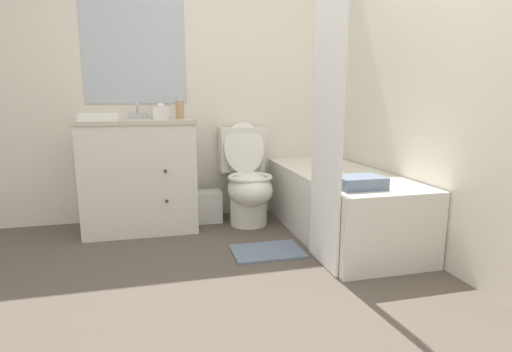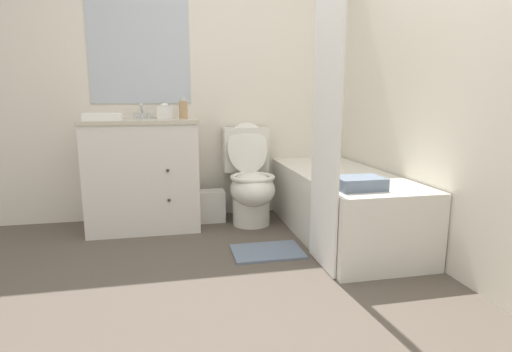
{
  "view_description": "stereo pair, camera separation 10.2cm",
  "coord_description": "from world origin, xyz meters",
  "px_view_note": "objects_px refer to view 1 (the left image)",
  "views": [
    {
      "loc": [
        -0.56,
        -1.77,
        1.04
      ],
      "look_at": [
        0.08,
        0.8,
        0.53
      ],
      "focal_mm": 28.0,
      "sensor_mm": 36.0,
      "label": 1
    },
    {
      "loc": [
        -0.46,
        -1.79,
        1.04
      ],
      "look_at": [
        0.08,
        0.8,
        0.53
      ],
      "focal_mm": 28.0,
      "sensor_mm": 36.0,
      "label": 2
    }
  ],
  "objects_px": {
    "bathtub": "(338,203)",
    "bath_mat": "(267,251)",
    "soap_dispenser": "(180,109)",
    "sink_faucet": "(138,114)",
    "toilet": "(247,181)",
    "wastebasket": "(209,206)",
    "tissue_box": "(161,112)",
    "vanity_cabinet": "(140,174)",
    "hand_towel_folded": "(99,117)",
    "bath_towel_folded": "(360,182)"
  },
  "relations": [
    {
      "from": "bathtub",
      "to": "sink_faucet",
      "type": "bearing_deg",
      "value": 154.85
    },
    {
      "from": "vanity_cabinet",
      "to": "soap_dispenser",
      "type": "relative_size",
      "value": 5.19
    },
    {
      "from": "wastebasket",
      "to": "bath_mat",
      "type": "distance_m",
      "value": 0.89
    },
    {
      "from": "tissue_box",
      "to": "bathtub",
      "type": "bearing_deg",
      "value": -26.27
    },
    {
      "from": "sink_faucet",
      "to": "toilet",
      "type": "bearing_deg",
      "value": -15.45
    },
    {
      "from": "vanity_cabinet",
      "to": "bath_towel_folded",
      "type": "height_order",
      "value": "vanity_cabinet"
    },
    {
      "from": "vanity_cabinet",
      "to": "hand_towel_folded",
      "type": "distance_m",
      "value": 0.55
    },
    {
      "from": "bathtub",
      "to": "wastebasket",
      "type": "distance_m",
      "value": 1.11
    },
    {
      "from": "tissue_box",
      "to": "hand_towel_folded",
      "type": "xyz_separation_m",
      "value": [
        -0.45,
        -0.25,
        -0.02
      ]
    },
    {
      "from": "tissue_box",
      "to": "bath_towel_folded",
      "type": "bearing_deg",
      "value": -45.65
    },
    {
      "from": "toilet",
      "to": "bath_mat",
      "type": "distance_m",
      "value": 0.79
    },
    {
      "from": "vanity_cabinet",
      "to": "tissue_box",
      "type": "relative_size",
      "value": 6.89
    },
    {
      "from": "vanity_cabinet",
      "to": "soap_dispenser",
      "type": "height_order",
      "value": "soap_dispenser"
    },
    {
      "from": "toilet",
      "to": "tissue_box",
      "type": "relative_size",
      "value": 6.6
    },
    {
      "from": "sink_faucet",
      "to": "wastebasket",
      "type": "xyz_separation_m",
      "value": [
        0.55,
        -0.12,
        -0.79
      ]
    },
    {
      "from": "soap_dispenser",
      "to": "toilet",
      "type": "bearing_deg",
      "value": -8.18
    },
    {
      "from": "vanity_cabinet",
      "to": "hand_towel_folded",
      "type": "bearing_deg",
      "value": -153.25
    },
    {
      "from": "bath_mat",
      "to": "vanity_cabinet",
      "type": "bearing_deg",
      "value": 137.83
    },
    {
      "from": "toilet",
      "to": "hand_towel_folded",
      "type": "relative_size",
      "value": 3.15
    },
    {
      "from": "bathtub",
      "to": "toilet",
      "type": "bearing_deg",
      "value": 143.54
    },
    {
      "from": "hand_towel_folded",
      "to": "toilet",
      "type": "bearing_deg",
      "value": 3.32
    },
    {
      "from": "toilet",
      "to": "hand_towel_folded",
      "type": "xyz_separation_m",
      "value": [
        -1.14,
        -0.07,
        0.55
      ]
    },
    {
      "from": "sink_faucet",
      "to": "wastebasket",
      "type": "bearing_deg",
      "value": -12.23
    },
    {
      "from": "tissue_box",
      "to": "bath_mat",
      "type": "xyz_separation_m",
      "value": [
        0.66,
        -0.89,
        -0.93
      ]
    },
    {
      "from": "sink_faucet",
      "to": "toilet",
      "type": "xyz_separation_m",
      "value": [
        0.87,
        -0.24,
        -0.56
      ]
    },
    {
      "from": "vanity_cabinet",
      "to": "toilet",
      "type": "relative_size",
      "value": 1.04
    },
    {
      "from": "vanity_cabinet",
      "to": "bath_mat",
      "type": "xyz_separation_m",
      "value": [
        0.85,
        -0.77,
        -0.45
      ]
    },
    {
      "from": "wastebasket",
      "to": "bath_mat",
      "type": "height_order",
      "value": "wastebasket"
    },
    {
      "from": "hand_towel_folded",
      "to": "bath_towel_folded",
      "type": "height_order",
      "value": "hand_towel_folded"
    },
    {
      "from": "bath_mat",
      "to": "bathtub",
      "type": "bearing_deg",
      "value": 20.78
    },
    {
      "from": "soap_dispenser",
      "to": "bath_mat",
      "type": "height_order",
      "value": "soap_dispenser"
    },
    {
      "from": "sink_faucet",
      "to": "bathtub",
      "type": "xyz_separation_m",
      "value": [
        1.49,
        -0.7,
        -0.67
      ]
    },
    {
      "from": "sink_faucet",
      "to": "toilet",
      "type": "distance_m",
      "value": 1.06
    },
    {
      "from": "soap_dispenser",
      "to": "hand_towel_folded",
      "type": "distance_m",
      "value": 0.62
    },
    {
      "from": "tissue_box",
      "to": "bath_towel_folded",
      "type": "distance_m",
      "value": 1.73
    },
    {
      "from": "bath_mat",
      "to": "bath_towel_folded",
      "type": "bearing_deg",
      "value": -31.58
    },
    {
      "from": "wastebasket",
      "to": "hand_towel_folded",
      "type": "bearing_deg",
      "value": -167.16
    },
    {
      "from": "bathtub",
      "to": "tissue_box",
      "type": "distance_m",
      "value": 1.61
    },
    {
      "from": "toilet",
      "to": "bath_towel_folded",
      "type": "xyz_separation_m",
      "value": [
        0.49,
        -1.02,
        0.17
      ]
    },
    {
      "from": "soap_dispenser",
      "to": "hand_towel_folded",
      "type": "xyz_separation_m",
      "value": [
        -0.6,
        -0.14,
        -0.05
      ]
    },
    {
      "from": "sink_faucet",
      "to": "bath_mat",
      "type": "xyz_separation_m",
      "value": [
        0.85,
        -0.94,
        -0.92
      ]
    },
    {
      "from": "toilet",
      "to": "hand_towel_folded",
      "type": "distance_m",
      "value": 1.26
    },
    {
      "from": "sink_faucet",
      "to": "bath_towel_folded",
      "type": "height_order",
      "value": "sink_faucet"
    },
    {
      "from": "wastebasket",
      "to": "bath_mat",
      "type": "relative_size",
      "value": 0.56
    },
    {
      "from": "bathtub",
      "to": "soap_dispenser",
      "type": "distance_m",
      "value": 1.46
    },
    {
      "from": "toilet",
      "to": "vanity_cabinet",
      "type": "bearing_deg",
      "value": 175.5
    },
    {
      "from": "tissue_box",
      "to": "bath_mat",
      "type": "bearing_deg",
      "value": -53.16
    },
    {
      "from": "bathtub",
      "to": "bath_mat",
      "type": "relative_size",
      "value": 3.29
    },
    {
      "from": "vanity_cabinet",
      "to": "bath_mat",
      "type": "height_order",
      "value": "vanity_cabinet"
    },
    {
      "from": "wastebasket",
      "to": "tissue_box",
      "type": "relative_size",
      "value": 2.07
    }
  ]
}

